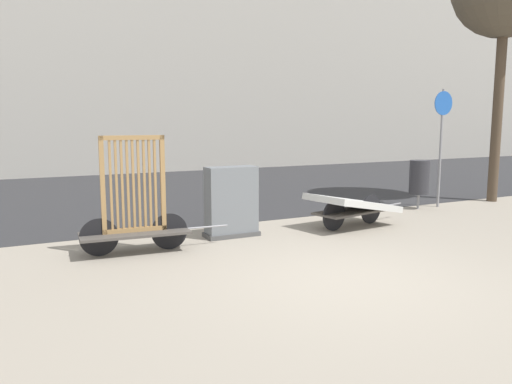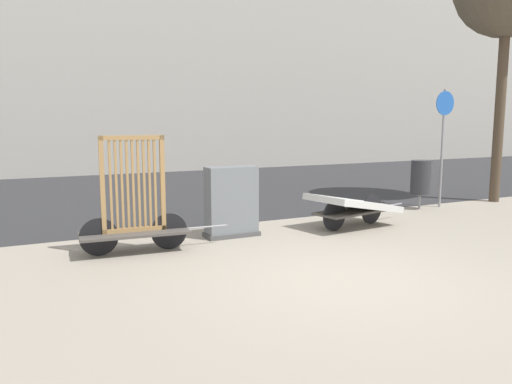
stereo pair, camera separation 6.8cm
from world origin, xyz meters
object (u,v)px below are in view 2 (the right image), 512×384
object	(u,v)px
trash_bin	(421,178)
utility_cabinet	(231,204)
bike_cart_with_bedframe	(135,213)
bike_cart_with_mattress	(354,205)
sign_post	(443,131)

from	to	relation	value
trash_bin	utility_cabinet	bearing A→B (deg)	-173.22
bike_cart_with_bedframe	bike_cart_with_mattress	world-z (taller)	bike_cart_with_bedframe
trash_bin	bike_cart_with_bedframe	bearing A→B (deg)	-172.18
bike_cart_with_bedframe	trash_bin	world-z (taller)	bike_cart_with_bedframe
bike_cart_with_mattress	utility_cabinet	size ratio (longest dim) A/B	1.96
utility_cabinet	sign_post	xyz separation A→B (m)	(5.79, 0.60, 1.24)
utility_cabinet	sign_post	distance (m)	5.95
bike_cart_with_bedframe	sign_post	xyz separation A→B (m)	(7.61, 0.95, 1.20)
bike_cart_with_mattress	sign_post	bearing A→B (deg)	4.32
trash_bin	sign_post	size ratio (longest dim) A/B	0.41
utility_cabinet	sign_post	bearing A→B (deg)	5.95
bike_cart_with_mattress	bike_cart_with_bedframe	bearing A→B (deg)	168.40
bike_cart_with_bedframe	bike_cart_with_mattress	bearing A→B (deg)	4.28
utility_cabinet	trash_bin	xyz separation A→B (m)	(5.14, 0.61, 0.16)
sign_post	bike_cart_with_bedframe	bearing A→B (deg)	-172.89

